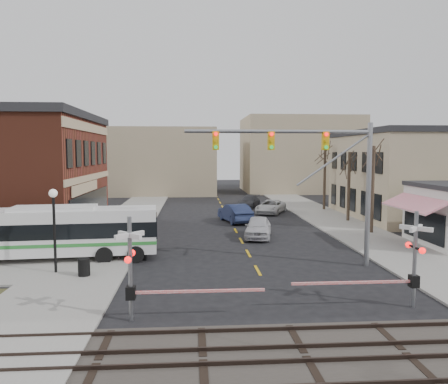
{
  "coord_description": "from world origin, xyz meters",
  "views": [
    {
      "loc": [
        -3.49,
        -20.9,
        6.38
      ],
      "look_at": [
        -1.21,
        10.58,
        3.5
      ],
      "focal_mm": 35.0,
      "sensor_mm": 36.0,
      "label": 1
    }
  ],
  "objects_px": {
    "car_b": "(235,213)",
    "car_d": "(249,202)",
    "car_c": "(271,207)",
    "street_lamp": "(54,213)",
    "traffic_signal_mast": "(319,164)",
    "rr_crossing_east": "(405,261)",
    "car_a": "(258,227)",
    "pedestrian_near": "(119,243)",
    "pedestrian_far": "(85,239)",
    "transit_bus": "(55,232)",
    "trash_bin": "(84,267)",
    "rr_crossing_west": "(142,270)"
  },
  "relations": [
    {
      "from": "car_b",
      "to": "car_d",
      "type": "bearing_deg",
      "value": -118.22
    },
    {
      "from": "car_c",
      "to": "street_lamp",
      "type": "bearing_deg",
      "value": -100.42
    },
    {
      "from": "traffic_signal_mast",
      "to": "car_c",
      "type": "height_order",
      "value": "traffic_signal_mast"
    },
    {
      "from": "rr_crossing_east",
      "to": "street_lamp",
      "type": "height_order",
      "value": "street_lamp"
    },
    {
      "from": "rr_crossing_east",
      "to": "car_a",
      "type": "xyz_separation_m",
      "value": [
        -3.74,
        15.12,
        -1.18
      ]
    },
    {
      "from": "pedestrian_near",
      "to": "car_b",
      "type": "bearing_deg",
      "value": -46.83
    },
    {
      "from": "traffic_signal_mast",
      "to": "pedestrian_far",
      "type": "height_order",
      "value": "traffic_signal_mast"
    },
    {
      "from": "transit_bus",
      "to": "car_d",
      "type": "distance_m",
      "value": 28.23
    },
    {
      "from": "car_c",
      "to": "car_d",
      "type": "xyz_separation_m",
      "value": [
        -1.64,
        5.2,
        -0.03
      ]
    },
    {
      "from": "traffic_signal_mast",
      "to": "street_lamp",
      "type": "relative_size",
      "value": 2.36
    },
    {
      "from": "trash_bin",
      "to": "street_lamp",
      "type": "bearing_deg",
      "value": 155.28
    },
    {
      "from": "transit_bus",
      "to": "rr_crossing_east",
      "type": "height_order",
      "value": "rr_crossing_east"
    },
    {
      "from": "car_d",
      "to": "trash_bin",
      "type": "bearing_deg",
      "value": -90.39
    },
    {
      "from": "pedestrian_far",
      "to": "car_c",
      "type": "bearing_deg",
      "value": -14.34
    },
    {
      "from": "car_a",
      "to": "car_d",
      "type": "bearing_deg",
      "value": 96.41
    },
    {
      "from": "street_lamp",
      "to": "trash_bin",
      "type": "bearing_deg",
      "value": -24.72
    },
    {
      "from": "car_d",
      "to": "pedestrian_far",
      "type": "distance_m",
      "value": 26.21
    },
    {
      "from": "transit_bus",
      "to": "car_b",
      "type": "bearing_deg",
      "value": 48.31
    },
    {
      "from": "trash_bin",
      "to": "car_b",
      "type": "bearing_deg",
      "value": 61.4
    },
    {
      "from": "street_lamp",
      "to": "rr_crossing_west",
      "type": "bearing_deg",
      "value": -51.93
    },
    {
      "from": "car_d",
      "to": "pedestrian_near",
      "type": "height_order",
      "value": "pedestrian_near"
    },
    {
      "from": "traffic_signal_mast",
      "to": "car_d",
      "type": "relative_size",
      "value": 2.23
    },
    {
      "from": "traffic_signal_mast",
      "to": "street_lamp",
      "type": "bearing_deg",
      "value": -177.74
    },
    {
      "from": "car_c",
      "to": "pedestrian_near",
      "type": "relative_size",
      "value": 2.67
    },
    {
      "from": "rr_crossing_west",
      "to": "traffic_signal_mast",
      "type": "bearing_deg",
      "value": 39.3
    },
    {
      "from": "traffic_signal_mast",
      "to": "rr_crossing_west",
      "type": "xyz_separation_m",
      "value": [
        -8.86,
        -7.26,
        -3.79
      ]
    },
    {
      "from": "transit_bus",
      "to": "rr_crossing_west",
      "type": "xyz_separation_m",
      "value": [
        6.19,
        -9.73,
        0.24
      ]
    },
    {
      "from": "traffic_signal_mast",
      "to": "pedestrian_near",
      "type": "distance_m",
      "value": 12.37
    },
    {
      "from": "car_b",
      "to": "rr_crossing_east",
      "type": "bearing_deg",
      "value": 87.72
    },
    {
      "from": "car_d",
      "to": "pedestrian_near",
      "type": "xyz_separation_m",
      "value": [
        -10.85,
        -24.57,
        0.4
      ]
    },
    {
      "from": "transit_bus",
      "to": "traffic_signal_mast",
      "type": "relative_size",
      "value": 1.17
    },
    {
      "from": "trash_bin",
      "to": "car_c",
      "type": "xyz_separation_m",
      "value": [
        13.7,
        22.7,
        0.14
      ]
    },
    {
      "from": "car_a",
      "to": "pedestrian_far",
      "type": "relative_size",
      "value": 2.72
    },
    {
      "from": "trash_bin",
      "to": "pedestrian_near",
      "type": "height_order",
      "value": "pedestrian_near"
    },
    {
      "from": "trash_bin",
      "to": "car_a",
      "type": "relative_size",
      "value": 0.19
    },
    {
      "from": "rr_crossing_west",
      "to": "pedestrian_far",
      "type": "xyz_separation_m",
      "value": [
        -4.81,
        11.23,
        -1.0
      ]
    },
    {
      "from": "transit_bus",
      "to": "traffic_signal_mast",
      "type": "xyz_separation_m",
      "value": [
        15.05,
        -2.48,
        4.02
      ]
    },
    {
      "from": "transit_bus",
      "to": "car_c",
      "type": "relative_size",
      "value": 2.38
    },
    {
      "from": "car_b",
      "to": "car_d",
      "type": "xyz_separation_m",
      "value": [
        2.66,
        10.66,
        -0.17
      ]
    },
    {
      "from": "trash_bin",
      "to": "transit_bus",
      "type": "bearing_deg",
      "value": 124.3
    },
    {
      "from": "rr_crossing_east",
      "to": "car_b",
      "type": "distance_m",
      "value": 23.05
    },
    {
      "from": "street_lamp",
      "to": "traffic_signal_mast",
      "type": "bearing_deg",
      "value": 2.26
    },
    {
      "from": "car_c",
      "to": "car_d",
      "type": "height_order",
      "value": "car_c"
    },
    {
      "from": "rr_crossing_east",
      "to": "pedestrian_far",
      "type": "distance_m",
      "value": 18.67
    },
    {
      "from": "transit_bus",
      "to": "traffic_signal_mast",
      "type": "bearing_deg",
      "value": -9.34
    },
    {
      "from": "car_c",
      "to": "traffic_signal_mast",
      "type": "bearing_deg",
      "value": -68.75
    },
    {
      "from": "traffic_signal_mast",
      "to": "street_lamp",
      "type": "xyz_separation_m",
      "value": [
        -14.11,
        -0.56,
        -2.51
      ]
    },
    {
      "from": "traffic_signal_mast",
      "to": "car_c",
      "type": "bearing_deg",
      "value": 86.72
    },
    {
      "from": "traffic_signal_mast",
      "to": "rr_crossing_east",
      "type": "bearing_deg",
      "value": -75.69
    },
    {
      "from": "car_a",
      "to": "car_b",
      "type": "xyz_separation_m",
      "value": [
        -1.02,
        7.4,
        0.05
      ]
    }
  ]
}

